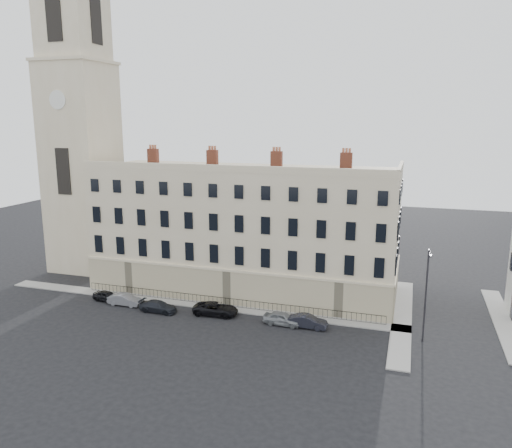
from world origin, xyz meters
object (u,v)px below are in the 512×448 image
(car_c, at_px, (158,306))
(car_d, at_px, (216,309))
(streetlamp, at_px, (426,292))
(car_a, at_px, (107,296))
(car_e, at_px, (282,319))
(car_f, at_px, (307,321))
(car_b, at_px, (125,300))

(car_c, height_order, car_d, car_d)
(car_d, bearing_deg, streetlamp, -94.62)
(car_a, xyz_separation_m, car_e, (21.00, -0.41, 0.06))
(streetlamp, bearing_deg, car_e, -175.15)
(car_f, bearing_deg, car_b, 90.79)
(car_a, relative_size, car_c, 0.84)
(car_d, relative_size, car_e, 1.23)
(car_a, height_order, car_c, car_c)
(car_c, distance_m, car_e, 13.83)
(car_b, xyz_separation_m, car_e, (18.37, 0.04, 0.03))
(streetlamp, bearing_deg, car_a, -176.17)
(car_f, distance_m, streetlamp, 11.87)
(streetlamp, bearing_deg, car_b, -175.41)
(car_b, bearing_deg, car_a, 80.03)
(car_d, bearing_deg, car_f, -95.83)
(car_b, distance_m, streetlamp, 32.30)
(car_f, bearing_deg, car_c, 93.18)
(car_a, bearing_deg, car_d, -80.11)
(car_b, relative_size, car_e, 0.99)
(car_c, distance_m, car_d, 6.40)
(car_c, relative_size, streetlamp, 0.47)
(car_e, bearing_deg, car_c, 96.29)
(car_a, relative_size, car_b, 0.91)
(car_c, bearing_deg, streetlamp, -87.74)
(car_c, height_order, car_f, car_f)
(car_b, distance_m, car_c, 4.61)
(car_a, xyz_separation_m, car_f, (23.59, -0.35, 0.05))
(car_c, bearing_deg, car_e, -86.58)
(car_a, xyz_separation_m, streetlamp, (34.64, -0.28, 4.37))
(car_c, xyz_separation_m, car_d, (6.30, 1.11, 0.06))
(car_b, xyz_separation_m, streetlamp, (32.01, 0.17, 4.33))
(car_a, height_order, car_e, car_e)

